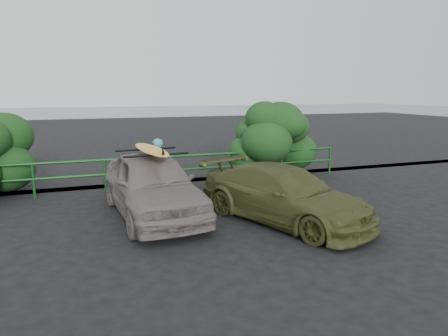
# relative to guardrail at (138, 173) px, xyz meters

# --- Properties ---
(ground) EXTENTS (80.00, 80.00, 0.00)m
(ground) POSITION_rel_guardrail_xyz_m (0.00, -5.00, -0.52)
(ground) COLOR black
(ocean) EXTENTS (200.00, 200.00, 0.00)m
(ocean) POSITION_rel_guardrail_xyz_m (0.00, 55.00, -0.52)
(ocean) COLOR slate
(ocean) RESTS_ON ground
(guardrail) EXTENTS (14.00, 0.08, 1.04)m
(guardrail) POSITION_rel_guardrail_xyz_m (0.00, 0.00, 0.00)
(guardrail) COLOR #13451A
(guardrail) RESTS_ON ground
(shrub_right) EXTENTS (3.20, 2.40, 2.55)m
(shrub_right) POSITION_rel_guardrail_xyz_m (5.00, 0.50, 0.76)
(shrub_right) COLOR #193F17
(shrub_right) RESTS_ON ground
(sedan) EXTENTS (2.29, 4.78, 1.57)m
(sedan) POSITION_rel_guardrail_xyz_m (0.00, -2.78, 0.27)
(sedan) COLOR slate
(sedan) RESTS_ON ground
(olive_vehicle) EXTENTS (3.47, 4.86, 1.31)m
(olive_vehicle) POSITION_rel_guardrail_xyz_m (2.88, -4.26, 0.13)
(olive_vehicle) COLOR #3E431D
(olive_vehicle) RESTS_ON ground
(man) EXTENTS (0.63, 0.41, 1.71)m
(man) POSITION_rel_guardrail_xyz_m (0.46, -0.95, 0.34)
(man) COLOR teal
(man) RESTS_ON ground
(roof_rack) EXTENTS (1.65, 1.23, 0.05)m
(roof_rack) POSITION_rel_guardrail_xyz_m (0.00, -2.78, 1.08)
(roof_rack) COLOR black
(roof_rack) RESTS_ON sedan
(surfboard) EXTENTS (0.78, 2.61, 0.08)m
(surfboard) POSITION_rel_guardrail_xyz_m (0.00, -2.78, 1.14)
(surfboard) COLOR orange
(surfboard) RESTS_ON roof_rack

